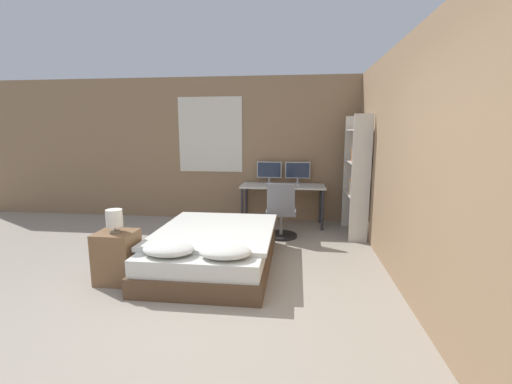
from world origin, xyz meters
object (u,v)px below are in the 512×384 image
object	(u,v)px
bedside_lamp	(114,219)
computer_mouse	(299,186)
nightstand	(117,257)
monitor_left	(269,171)
monitor_right	(298,171)
keyboard	(282,186)
bed	(214,249)
office_chair	(281,216)
bookshelf	(357,172)
desk	(283,190)

from	to	relation	value
bedside_lamp	computer_mouse	xyz separation A→B (m)	(2.05, 2.43, 0.02)
nightstand	monitor_left	xyz separation A→B (m)	(1.50, 2.84, 0.68)
monitor_right	bedside_lamp	bearing A→B (deg)	-125.48
bedside_lamp	keyboard	distance (m)	3.00
bed	computer_mouse	xyz separation A→B (m)	(1.06, 1.87, 0.52)
bedside_lamp	computer_mouse	size ratio (longest dim) A/B	3.69
office_chair	bed	bearing A→B (deg)	-121.31
computer_mouse	bookshelf	bearing A→B (deg)	-18.48
nightstand	keyboard	distance (m)	3.04
office_chair	bookshelf	world-z (taller)	bookshelf
bedside_lamp	monitor_left	bearing A→B (deg)	62.20
bedside_lamp	bookshelf	world-z (taller)	bookshelf
nightstand	office_chair	bearing A→B (deg)	46.33
bookshelf	desk	bearing A→B (deg)	156.98
monitor_right	nightstand	bearing A→B (deg)	-125.48
keyboard	bed	bearing A→B (deg)	-112.59
monitor_left	bookshelf	distance (m)	1.64
bedside_lamp	monitor_left	world-z (taller)	monitor_left
bedside_lamp	office_chair	distance (m)	2.60
monitor_left	bedside_lamp	bearing A→B (deg)	-117.80
keyboard	bookshelf	world-z (taller)	bookshelf
monitor_right	office_chair	world-z (taller)	monitor_right
monitor_left	monitor_right	bearing A→B (deg)	0.00
monitor_right	office_chair	size ratio (longest dim) A/B	0.50
bookshelf	office_chair	bearing A→B (deg)	-167.63
bedside_lamp	computer_mouse	bearing A→B (deg)	49.88
monitor_left	keyboard	bearing A→B (deg)	-57.46
monitor_right	office_chair	xyz separation A→B (m)	(-0.25, -0.98, -0.60)
bed	computer_mouse	distance (m)	2.21
bed	bookshelf	size ratio (longest dim) A/B	1.03
bedside_lamp	bookshelf	bearing A→B (deg)	35.52
computer_mouse	office_chair	world-z (taller)	office_chair
bed	keyboard	xyz separation A→B (m)	(0.78, 1.87, 0.51)
office_chair	desk	bearing A→B (deg)	90.83
desk	bookshelf	size ratio (longest dim) A/B	0.77
monitor_right	keyboard	world-z (taller)	monitor_right
bedside_lamp	monitor_left	xyz separation A→B (m)	(1.50, 2.84, 0.23)
desk	monitor_right	bearing A→B (deg)	38.32
nightstand	office_chair	size ratio (longest dim) A/B	0.64
nightstand	keyboard	world-z (taller)	keyboard
monitor_right	office_chair	bearing A→B (deg)	-104.37
keyboard	office_chair	distance (m)	0.69
desk	monitor_left	xyz separation A→B (m)	(-0.26, 0.21, 0.32)
keyboard	monitor_right	bearing A→B (deg)	57.46
nightstand	computer_mouse	xyz separation A→B (m)	(2.05, 2.43, 0.47)
nightstand	monitor_right	distance (m)	3.56
keyboard	computer_mouse	distance (m)	0.29
keyboard	bookshelf	bearing A→B (deg)	-14.33
nightstand	desk	xyz separation A→B (m)	(1.76, 2.63, 0.36)
monitor_left	office_chair	xyz separation A→B (m)	(0.27, -0.98, -0.60)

